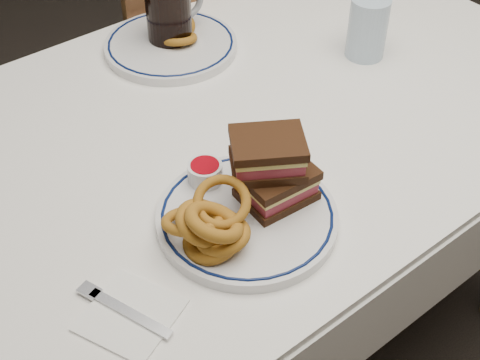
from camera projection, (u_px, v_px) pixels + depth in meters
floor at (258, 334)px, 1.76m from camera, size 6.00×7.00×0.00m
dining_table at (264, 146)px, 1.32m from camera, size 1.27×0.87×0.75m
chair_far at (186, 84)px, 1.83m from camera, size 0.42×0.42×0.82m
main_plate at (247, 217)px, 1.02m from camera, size 0.28×0.28×0.02m
reuben_sandwich at (272, 169)px, 1.00m from camera, size 0.14×0.13×0.11m
onion_rings_main at (211, 225)px, 0.95m from camera, size 0.14×0.13×0.11m
ketchup_ramekin at (205, 172)px, 1.05m from camera, size 0.06×0.06×0.03m
beer_mug at (170, 10)px, 1.35m from camera, size 0.14×0.09×0.16m
water_glass at (368, 28)px, 1.33m from camera, size 0.08×0.08×0.12m
far_plate at (171, 45)px, 1.38m from camera, size 0.27×0.27×0.02m
onion_rings_far at (176, 31)px, 1.39m from camera, size 0.10×0.12×0.06m
napkin_fork at (129, 314)px, 0.90m from camera, size 0.15×0.16×0.01m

